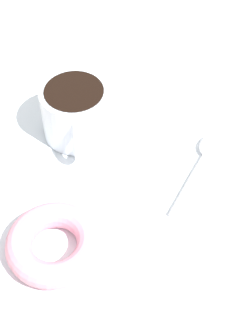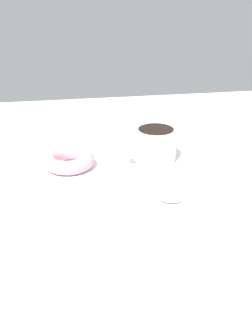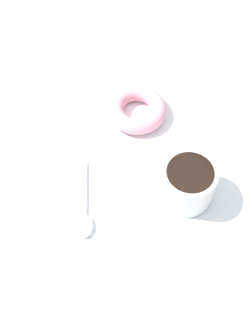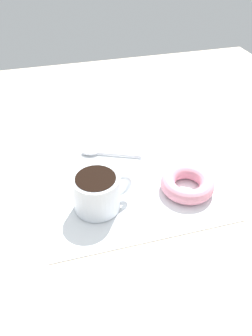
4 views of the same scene
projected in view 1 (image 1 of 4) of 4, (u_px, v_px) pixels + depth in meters
The scene contains 5 objects.
ground_plane at pixel (147, 202), 63.03cm from camera, with size 120.00×120.00×2.00cm, color beige.
napkin at pixel (126, 180), 63.58cm from camera, with size 32.94×32.94×0.30cm, color white.
coffee_cup at pixel (73, 112), 65.47cm from camera, with size 10.65×8.03×6.60cm.
donut at pixel (52, 244), 56.45cm from camera, with size 9.91×9.91×2.71cm, color pink.
spoon at pixel (202, 155), 65.21cm from camera, with size 12.55×6.51×0.90cm.
Camera 1 is at (-37.15, -0.27, 50.12)cm, focal length 60.00 mm.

